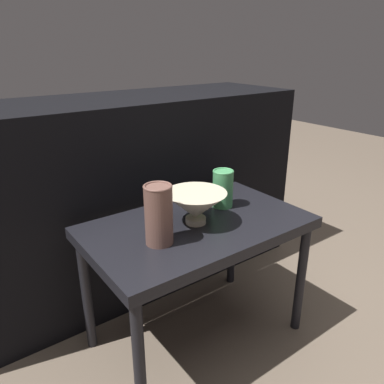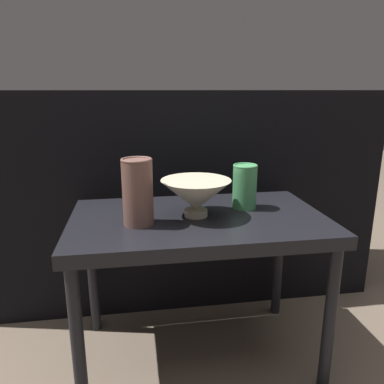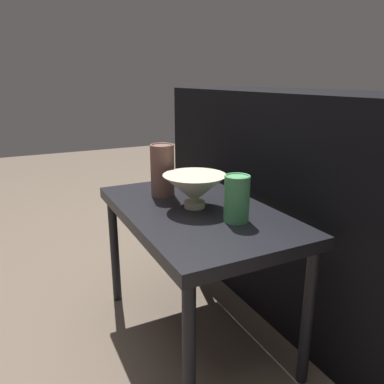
# 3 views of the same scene
# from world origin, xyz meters

# --- Properties ---
(ground_plane) EXTENTS (8.00, 8.00, 0.00)m
(ground_plane) POSITION_xyz_m (0.00, 0.00, 0.00)
(ground_plane) COLOR #6B5B4C
(table) EXTENTS (0.79, 0.47, 0.51)m
(table) POSITION_xyz_m (0.00, 0.00, 0.45)
(table) COLOR black
(table) RESTS_ON ground_plane
(couch_backdrop) EXTENTS (1.64, 0.50, 0.89)m
(couch_backdrop) POSITION_xyz_m (0.00, 0.54, 0.44)
(couch_backdrop) COLOR black
(couch_backdrop) RESTS_ON ground_plane
(bowl) EXTENTS (0.22, 0.22, 0.12)m
(bowl) POSITION_xyz_m (-0.01, 0.00, 0.58)
(bowl) COLOR beige
(bowl) RESTS_ON table
(vase_textured_left) EXTENTS (0.09, 0.09, 0.20)m
(vase_textured_left) POSITION_xyz_m (-0.19, -0.05, 0.61)
(vase_textured_left) COLOR brown
(vase_textured_left) RESTS_ON table
(vase_colorful_right) EXTENTS (0.08, 0.08, 0.15)m
(vase_colorful_right) POSITION_xyz_m (0.16, 0.06, 0.58)
(vase_colorful_right) COLOR #47995B
(vase_colorful_right) RESTS_ON table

